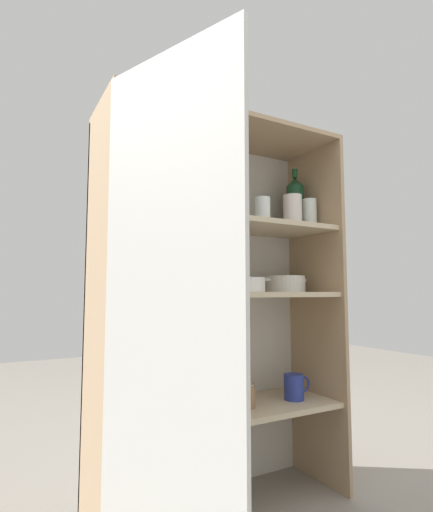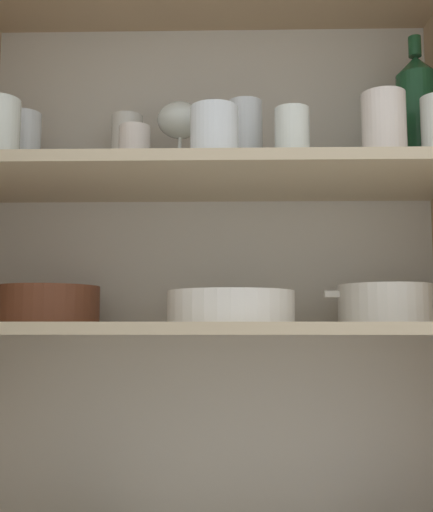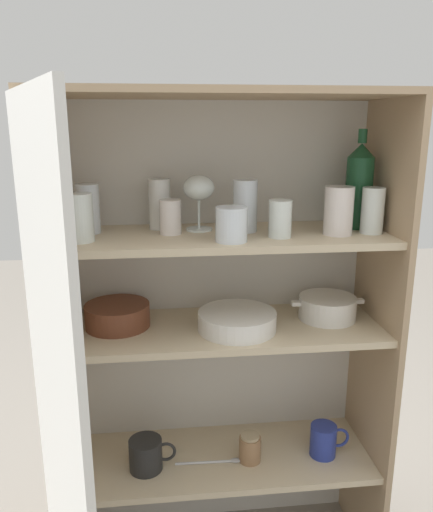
% 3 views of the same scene
% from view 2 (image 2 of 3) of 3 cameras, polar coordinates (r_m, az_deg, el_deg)
% --- Properties ---
extents(cupboard_back_panel, '(0.96, 0.02, 1.43)m').
position_cam_2_polar(cupboard_back_panel, '(1.25, -0.57, -9.96)').
color(cupboard_back_panel, silver).
rests_on(cupboard_back_panel, ground_plane).
extents(shelf_board_middle, '(0.92, 0.32, 0.02)m').
position_cam_2_polar(shelf_board_middle, '(1.08, -0.86, -6.85)').
color(shelf_board_middle, beige).
extents(shelf_board_upper, '(0.92, 0.32, 0.02)m').
position_cam_2_polar(shelf_board_upper, '(1.12, -0.84, 7.38)').
color(shelf_board_upper, beige).
extents(tumbler_glass_0, '(0.06, 0.06, 0.10)m').
position_cam_2_polar(tumbler_glass_0, '(1.08, 7.22, 11.21)').
color(tumbler_glass_0, white).
rests_on(tumbler_glass_0, shelf_board_upper).
extents(tumbler_glass_1, '(0.08, 0.08, 0.09)m').
position_cam_2_polar(tumbler_glass_1, '(1.04, -0.22, 11.59)').
color(tumbler_glass_1, white).
rests_on(tumbler_glass_1, shelf_board_upper).
extents(tumbler_glass_2, '(0.07, 0.07, 0.14)m').
position_cam_2_polar(tumbler_glass_2, '(1.26, -17.96, 9.83)').
color(tumbler_glass_2, white).
rests_on(tumbler_glass_2, shelf_board_upper).
extents(tumbler_glass_3, '(0.08, 0.08, 0.13)m').
position_cam_2_polar(tumbler_glass_3, '(1.13, 15.67, 11.49)').
color(tumbler_glass_3, silver).
rests_on(tumbler_glass_3, shelf_board_upper).
extents(tumbler_glass_5, '(0.06, 0.06, 0.10)m').
position_cam_2_polar(tumbler_glass_5, '(1.16, -7.81, 9.86)').
color(tumbler_glass_5, silver).
rests_on(tumbler_glass_5, shelf_board_upper).
extents(tumbler_glass_6, '(0.07, 0.07, 0.15)m').
position_cam_2_polar(tumbler_glass_6, '(1.16, 2.73, 11.05)').
color(tumbler_glass_6, white).
rests_on(tumbler_glass_6, shelf_board_upper).
extents(tumbler_glass_7, '(0.06, 0.06, 0.14)m').
position_cam_2_polar(tumbler_glass_7, '(1.24, -8.54, 9.91)').
color(tumbler_glass_7, white).
rests_on(tumbler_glass_7, shelf_board_upper).
extents(wine_glass_0, '(0.09, 0.09, 0.16)m').
position_cam_2_polar(wine_glass_0, '(1.21, -3.51, 12.45)').
color(wine_glass_0, white).
rests_on(wine_glass_0, shelf_board_upper).
extents(wine_bottle, '(0.08, 0.08, 0.28)m').
position_cam_2_polar(wine_bottle, '(1.25, 18.60, 12.61)').
color(wine_bottle, '#194728').
rests_on(wine_bottle, shelf_board_upper).
extents(plate_stack_white, '(0.22, 0.22, 0.05)m').
position_cam_2_polar(plate_stack_white, '(1.05, 1.38, -4.85)').
color(plate_stack_white, white).
rests_on(plate_stack_white, shelf_board_middle).
extents(mixing_bowl_large, '(0.19, 0.19, 0.07)m').
position_cam_2_polar(mixing_bowl_large, '(1.17, -15.64, -4.30)').
color(mixing_bowl_large, brown).
rests_on(mixing_bowl_large, shelf_board_middle).
extents(casserole_dish, '(0.22, 0.17, 0.07)m').
position_cam_2_polar(casserole_dish, '(1.14, 15.75, -4.37)').
color(casserole_dish, white).
rests_on(casserole_dish, shelf_board_middle).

